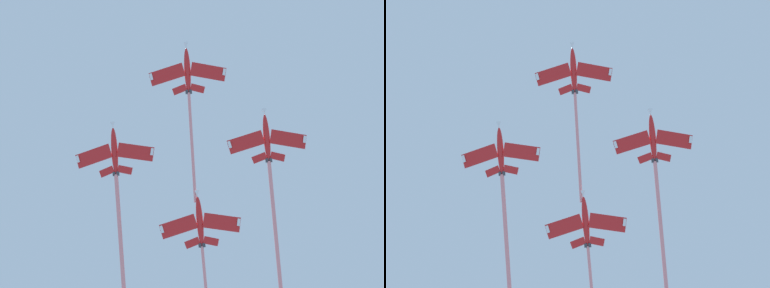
% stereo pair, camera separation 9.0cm
% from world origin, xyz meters
% --- Properties ---
extents(jet_lead, '(29.64, 28.36, 18.90)m').
position_xyz_m(jet_lead, '(-23.67, 0.59, 142.39)').
color(jet_lead, red).
extents(jet_left_wing, '(33.55, 31.69, 21.27)m').
position_xyz_m(jet_left_wing, '(4.19, 0.48, 132.86)').
color(jet_left_wing, red).
extents(jet_right_wing, '(33.97, 31.15, 21.02)m').
position_xyz_m(jet_right_wing, '(-20.57, 29.44, 131.83)').
color(jet_right_wing, red).
extents(jet_slot, '(31.56, 29.18, 19.04)m').
position_xyz_m(jet_slot, '(2.73, 23.47, 125.18)').
color(jet_slot, red).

